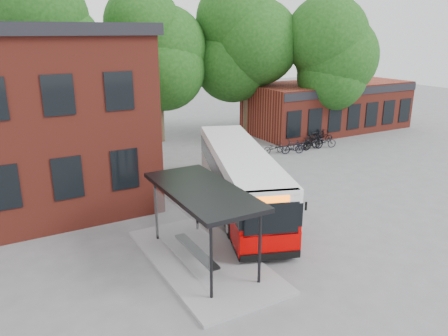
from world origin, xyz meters
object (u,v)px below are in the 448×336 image
bicycle_5 (314,137)px  bicycle_6 (324,141)px  bicycle_3 (313,142)px  bus_shelter (203,225)px  city_bus (240,179)px  bicycle_0 (274,148)px  bicycle_4 (310,142)px  bicycle_7 (320,135)px  bicycle_2 (301,144)px  bicycle_extra_0 (322,136)px  bicycle_1 (293,147)px

bicycle_5 → bicycle_6: 1.50m
bicycle_3 → bus_shelter: bearing=126.8°
bicycle_6 → city_bus: bearing=138.4°
bicycle_0 → bicycle_4: size_ratio=0.90×
bicycle_5 → bicycle_7: bicycle_7 is taller
bicycle_2 → bicycle_5: size_ratio=0.96×
bicycle_4 → bicycle_6: (1.00, -0.40, 0.03)m
bus_shelter → bicycle_7: 19.99m
bus_shelter → city_bus: bus_shelter is taller
bicycle_0 → bicycle_4: bicycle_4 is taller
city_bus → bicycle_6: size_ratio=6.05×
bicycle_3 → bicycle_extra_0: size_ratio=1.17×
bicycle_0 → bicycle_4: 3.02m
bicycle_2 → bicycle_4: (0.78, 0.03, 0.05)m
bicycle_1 → bicycle_6: (2.96, 0.16, -0.00)m
bicycle_0 → bicycle_3: bicycle_3 is taller
bicycle_0 → bicycle_6: bearing=-91.4°
bus_shelter → bicycle_0: bearing=44.8°
city_bus → bus_shelter: bearing=-115.9°
bicycle_2 → bicycle_6: (1.78, -0.37, 0.08)m
city_bus → bicycle_2: bearing=55.9°
bicycle_0 → bicycle_3: size_ratio=0.85×
bicycle_3 → bicycle_2: bearing=65.8°
bicycle_5 → bicycle_extra_0: (0.85, 0.02, -0.08)m
city_bus → bicycle_3: 12.09m
bicycle_6 → bicycle_extra_0: (1.18, 1.49, -0.07)m
bicycle_1 → bicycle_2: bearing=-47.3°
bicycle_extra_0 → bicycle_0: bearing=122.3°
bus_shelter → bicycle_4: bus_shelter is taller
city_bus → bicycle_4: size_ratio=6.47×
bicycle_0 → bicycle_6: bicycle_6 is taller
bicycle_4 → bicycle_6: 1.08m
bicycle_2 → bicycle_7: (2.82, 1.22, 0.08)m
city_bus → bicycle_3: (10.14, 6.52, -0.87)m
bicycle_3 → bicycle_5: bearing=-41.5°
bicycle_0 → bicycle_6: size_ratio=0.84×
bicycle_4 → bicycle_6: bearing=-117.0°
bicycle_1 → bicycle_7: 4.37m
bicycle_6 → bicycle_7: (1.04, 1.60, 0.01)m
bicycle_5 → bicycle_7: (0.72, 0.13, 0.00)m
bus_shelter → bicycle_7: (16.03, 11.90, -0.96)m
bicycle_extra_0 → bicycle_3: bearing=146.8°
bicycle_4 → bicycle_extra_0: bicycle_4 is taller
bicycle_6 → bicycle_extra_0: size_ratio=1.18×
city_bus → bicycle_2: size_ratio=7.20×
city_bus → bicycle_5: city_bus is taller
bicycle_4 → bicycle_7: bearing=-64.8°
bicycle_3 → bicycle_6: size_ratio=0.99×
bicycle_7 → bicycle_1: bearing=100.7°
city_bus → bicycle_1: size_ratio=6.85×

